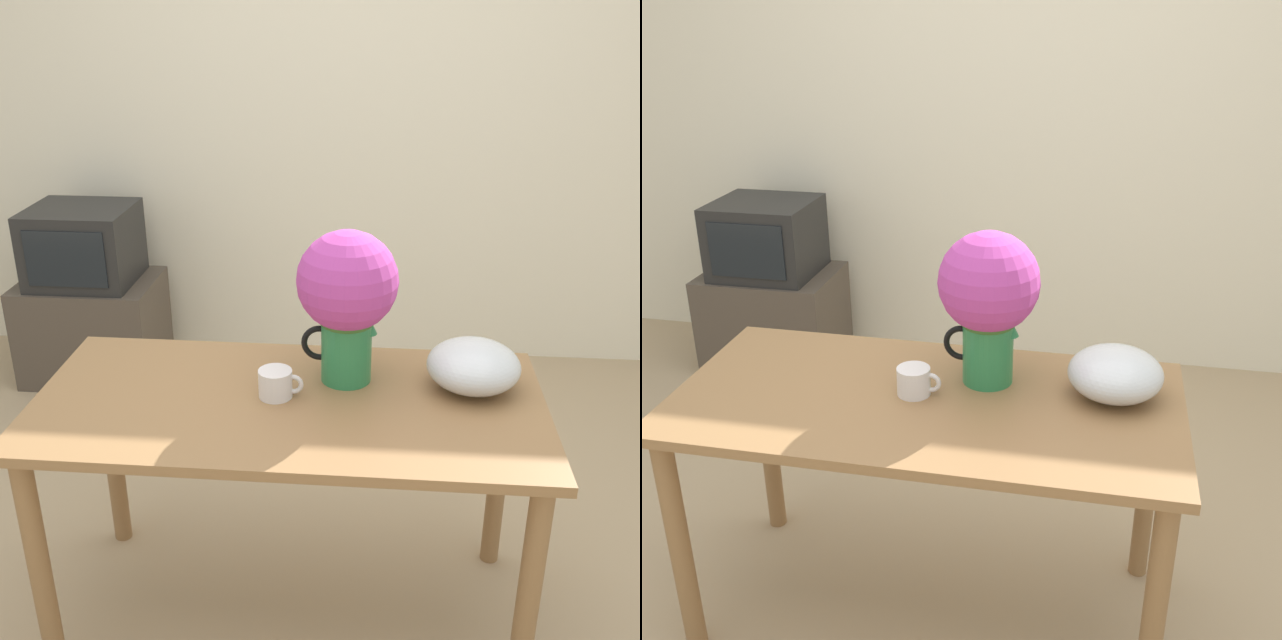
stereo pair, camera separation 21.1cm
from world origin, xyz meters
TOP-DOWN VIEW (x-y plane):
  - ground_plane at (0.00, 0.00)m, footprint 12.00×12.00m
  - wall_back at (0.00, 1.93)m, footprint 8.00×0.05m
  - table at (-0.03, -0.01)m, footprint 1.42×0.70m
  - flower_vase at (0.12, 0.13)m, footprint 0.29×0.29m
  - coffee_mug at (-0.07, 0.01)m, footprint 0.13×0.09m
  - white_bowl at (0.48, 0.11)m, footprint 0.26×0.26m
  - tv_stand at (-1.22, 1.52)m, footprint 0.66×0.48m
  - tv_set at (-1.22, 1.52)m, footprint 0.48×0.44m

SIDE VIEW (x-z plane):
  - ground_plane at x=0.00m, z-range 0.00..0.00m
  - tv_stand at x=-1.22m, z-range 0.00..0.51m
  - table at x=-0.03m, z-range 0.27..1.03m
  - tv_set at x=-1.22m, z-range 0.51..0.87m
  - coffee_mug at x=-0.07m, z-range 0.76..0.84m
  - white_bowl at x=0.48m, z-range 0.76..0.90m
  - flower_vase at x=0.12m, z-range 0.81..1.26m
  - wall_back at x=0.00m, z-range 0.00..2.60m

